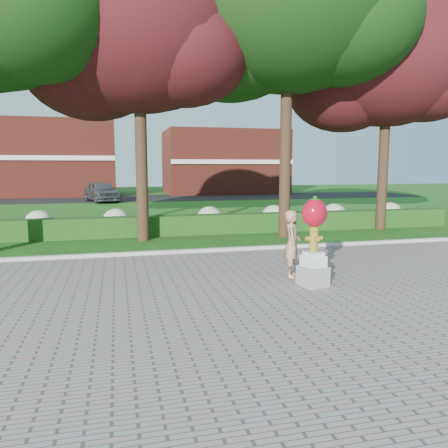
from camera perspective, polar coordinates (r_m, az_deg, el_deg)
name	(u,v)px	position (r m, az deg, el deg)	size (l,w,h in m)	color
ground	(236,275)	(11.37, 1.54, -6.68)	(100.00, 100.00, 0.00)	#224C13
walkway	(298,330)	(7.76, 9.59, -13.53)	(40.00, 14.00, 0.04)	gray
curb	(211,251)	(14.20, -1.66, -3.49)	(40.00, 0.18, 0.15)	#ADADA5
lawn_hedge	(191,225)	(18.03, -4.34, -0.09)	(24.00, 0.70, 0.80)	#173F12
hydrangea_row	(200,218)	(19.09, -3.15, 0.80)	(20.10, 1.10, 0.99)	#A6AD84
street	(151,198)	(38.84, -9.46, 3.36)	(50.00, 8.00, 0.02)	black
building_left	(39,159)	(45.19, -23.03, 7.87)	(14.00, 8.00, 7.00)	maroon
building_right	(224,162)	(45.95, -0.04, 8.08)	(12.00, 8.00, 6.40)	maroon
tree_mid_left	(136,40)	(17.33, -11.49, 22.48)	(8.25, 7.04, 10.69)	black
tree_mid_right	(284,9)	(18.36, 7.84, 26.03)	(9.75, 8.32, 12.64)	black
tree_far_right	(385,68)	(21.02, 20.25, 18.56)	(7.88, 6.72, 10.21)	black
hydrant_sculpture	(314,239)	(10.23, 11.66, -1.89)	(0.67, 0.67, 2.09)	gray
woman	(292,244)	(11.06, 8.90, -2.55)	(0.61, 0.40, 1.67)	tan
parked_car	(101,191)	(35.70, -15.72, 4.15)	(1.93, 4.79, 1.63)	#42454A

